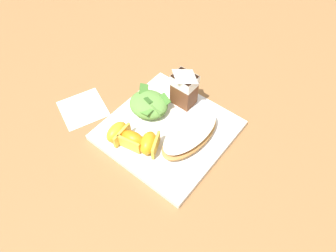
{
  "coord_description": "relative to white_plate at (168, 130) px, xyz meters",
  "views": [
    {
      "loc": [
        0.28,
        -0.35,
        0.61
      ],
      "look_at": [
        0.0,
        0.0,
        0.03
      ],
      "focal_mm": 32.64,
      "sensor_mm": 36.0,
      "label": 1
    }
  ],
  "objects": [
    {
      "name": "ground",
      "position": [
        0.0,
        0.0,
        -0.01
      ],
      "size": [
        3.0,
        3.0,
        0.0
      ],
      "primitive_type": "plane",
      "color": "olive"
    },
    {
      "name": "cheesy_pizza_bread",
      "position": [
        0.06,
        0.01,
        0.03
      ],
      "size": [
        0.09,
        0.18,
        0.04
      ],
      "color": "#B77F42",
      "rests_on": "white_plate"
    },
    {
      "name": "green_salad_pile",
      "position": [
        -0.08,
        0.02,
        0.03
      ],
      "size": [
        0.1,
        0.09,
        0.04
      ],
      "color": "#5B8E3D",
      "rests_on": "white_plate"
    },
    {
      "name": "orange_wedge_front",
      "position": [
        -0.08,
        -0.09,
        0.03
      ],
      "size": [
        0.04,
        0.06,
        0.04
      ],
      "color": "orange",
      "rests_on": "white_plate"
    },
    {
      "name": "orange_wedge_middle",
      "position": [
        -0.03,
        -0.09,
        0.03
      ],
      "size": [
        0.07,
        0.05,
        0.04
      ],
      "color": "orange",
      "rests_on": "white_plate"
    },
    {
      "name": "orange_wedge_rear",
      "position": [
        0.0,
        -0.07,
        0.03
      ],
      "size": [
        0.06,
        0.07,
        0.04
      ],
      "color": "orange",
      "rests_on": "white_plate"
    },
    {
      "name": "paper_napkin",
      "position": [
        -0.22,
        -0.08,
        -0.01
      ],
      "size": [
        0.14,
        0.14,
        0.0
      ],
      "primitive_type": "cube",
      "rotation": [
        0.0,
        0.0,
        -0.38
      ],
      "color": "white",
      "rests_on": "ground"
    },
    {
      "name": "white_plate",
      "position": [
        0.0,
        0.0,
        0.0
      ],
      "size": [
        0.28,
        0.28,
        0.02
      ],
      "primitive_type": "cube",
      "color": "white",
      "rests_on": "ground"
    },
    {
      "name": "milk_carton",
      "position": [
        -0.02,
        0.09,
        0.07
      ],
      "size": [
        0.06,
        0.05,
        0.11
      ],
      "color": "brown",
      "rests_on": "white_plate"
    }
  ]
}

